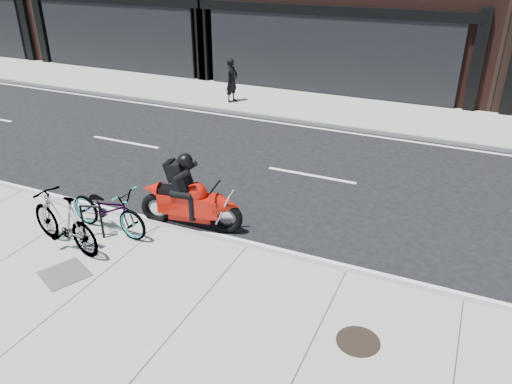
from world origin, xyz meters
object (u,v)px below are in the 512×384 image
at_px(bicycle_rear, 64,220).
at_px(utility_grate, 65,274).
at_px(pedestrian, 232,80).
at_px(bicycle_front, 108,209).
at_px(manhole_cover, 358,341).
at_px(motorcycle, 194,199).
at_px(bike_rack, 92,219).

bearing_deg(bicycle_rear, utility_grate, 50.10).
distance_m(pedestrian, utility_grate, 11.34).
relative_size(bicycle_front, manhole_cover, 2.94).
height_order(bicycle_rear, manhole_cover, bicycle_rear).
distance_m(bicycle_rear, utility_grate, 1.12).
bearing_deg(bicycle_front, manhole_cover, -96.17).
bearing_deg(motorcycle, bicycle_front, -154.07).
bearing_deg(manhole_cover, bike_rack, 172.48).
xyz_separation_m(bicycle_front, bicycle_rear, (-0.38, -0.82, 0.07)).
xyz_separation_m(bike_rack, utility_grate, (0.36, -1.23, -0.42)).
bearing_deg(bicycle_front, bike_rack, 161.95).
bearing_deg(pedestrian, bike_rack, -162.32).
relative_size(bicycle_front, pedestrian, 1.21).
bearing_deg(bicycle_front, motorcycle, -49.44).
bearing_deg(bicycle_front, pedestrian, 16.72).
bearing_deg(utility_grate, motorcycle, 64.90).
distance_m(bicycle_rear, manhole_cover, 5.87).
bearing_deg(pedestrian, bicycle_rear, -164.09).
bearing_deg(pedestrian, bicycle_front, -161.12).
xyz_separation_m(pedestrian, utility_grate, (2.19, -11.10, -0.80)).
bearing_deg(manhole_cover, pedestrian, 125.00).
relative_size(bike_rack, motorcycle, 0.32).
bearing_deg(motorcycle, utility_grate, -124.72).
bearing_deg(bicycle_rear, manhole_cover, 98.77).
height_order(bike_rack, motorcycle, motorcycle).
distance_m(motorcycle, manhole_cover, 4.57).
relative_size(bicycle_rear, utility_grate, 2.59).
relative_size(bike_rack, bicycle_front, 0.38).
bearing_deg(bike_rack, bicycle_rear, -116.45).
relative_size(motorcycle, pedestrian, 1.41).
height_order(pedestrian, manhole_cover, pedestrian).
distance_m(motorcycle, utility_grate, 2.91).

